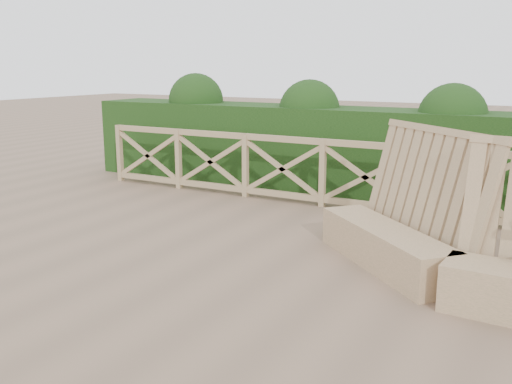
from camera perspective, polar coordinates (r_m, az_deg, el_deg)
The scene contains 4 objects.
ground at distance 5.98m, azimuth -0.39°, elevation -9.36°, with size 60.00×60.00×0.00m, color brown.
bench at distance 6.11m, azimuth 20.69°, elevation -5.76°, with size 3.88×2.12×1.59m.
guardrail at distance 8.92m, azimuth 10.87°, elevation 1.49°, with size 10.10×0.09×1.10m.
hedge at distance 10.02m, azimuth 13.14°, elevation 3.73°, with size 12.00×1.20×1.50m, color black.
Camera 1 is at (2.76, -4.81, 2.24)m, focal length 40.00 mm.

